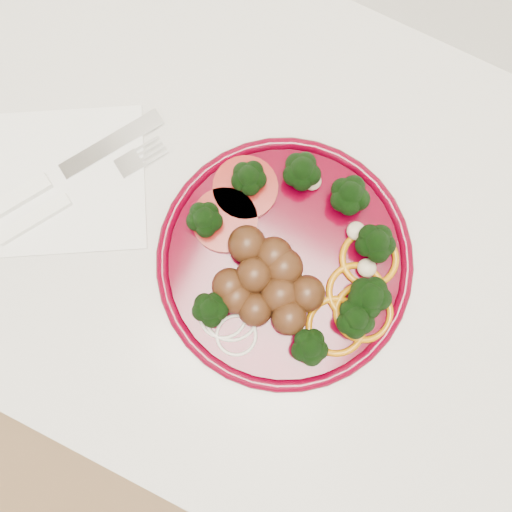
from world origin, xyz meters
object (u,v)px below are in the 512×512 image
at_px(fork, 54,207).
at_px(plate, 286,263).
at_px(napkin, 71,180).
at_px(knife, 44,183).

bearing_deg(fork, plate, -46.07).
xyz_separation_m(napkin, knife, (-0.02, -0.02, 0.01)).
height_order(napkin, fork, fork).
distance_m(plate, knife, 0.29).
height_order(napkin, knife, knife).
distance_m(napkin, fork, 0.04).
bearing_deg(napkin, fork, -88.03).
relative_size(napkin, fork, 0.89).
bearing_deg(fork, napkin, 33.31).
distance_m(plate, napkin, 0.26).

